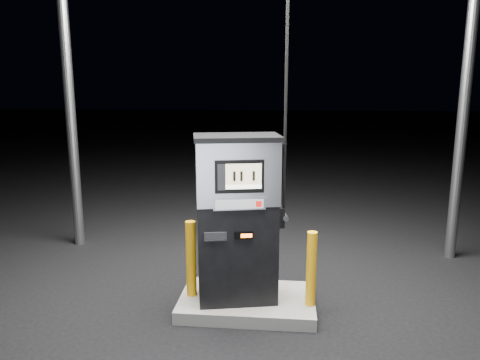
{
  "coord_description": "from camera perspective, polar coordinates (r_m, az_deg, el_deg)",
  "views": [
    {
      "loc": [
        0.43,
        -5.18,
        2.67
      ],
      "look_at": [
        -0.09,
        0.0,
        1.58
      ],
      "focal_mm": 35.0,
      "sensor_mm": 36.0,
      "label": 1
    }
  ],
  "objects": [
    {
      "name": "pump_island",
      "position": [
        5.81,
        0.89,
        -14.65
      ],
      "size": [
        1.6,
        1.0,
        0.15
      ],
      "primitive_type": "cube",
      "color": "#5E5D59",
      "rests_on": "ground"
    },
    {
      "name": "bollard_left",
      "position": [
        5.66,
        -5.99,
        -9.52
      ],
      "size": [
        0.16,
        0.16,
        0.92
      ],
      "primitive_type": "cylinder",
      "rotation": [
        0.0,
        0.0,
        -0.38
      ],
      "color": "#FEAC0E",
      "rests_on": "pump_island"
    },
    {
      "name": "bollard_right",
      "position": [
        5.47,
        8.68,
        -10.66
      ],
      "size": [
        0.14,
        0.14,
        0.88
      ],
      "primitive_type": "cylinder",
      "rotation": [
        0.0,
        0.0,
        -0.24
      ],
      "color": "#FEAC0E",
      "rests_on": "pump_island"
    },
    {
      "name": "ground",
      "position": [
        5.85,
        0.89,
        -15.31
      ],
      "size": [
        80.0,
        80.0,
        0.0
      ],
      "primitive_type": "plane",
      "color": "black",
      "rests_on": "ground"
    },
    {
      "name": "fuel_dispenser",
      "position": [
        5.38,
        -0.33,
        -4.57
      ],
      "size": [
        1.12,
        0.76,
        4.03
      ],
      "rotation": [
        0.0,
        0.0,
        0.21
      ],
      "color": "black",
      "rests_on": "pump_island"
    }
  ]
}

